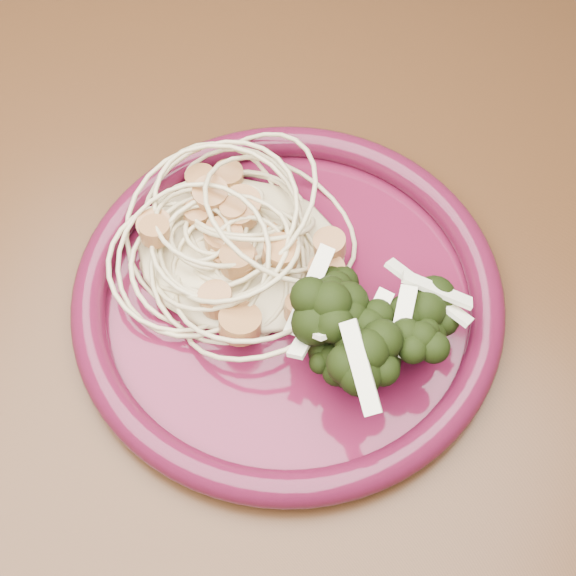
{
  "coord_description": "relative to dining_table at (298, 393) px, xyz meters",
  "views": [
    {
      "loc": [
        0.09,
        -0.23,
        1.22
      ],
      "look_at": [
        -0.02,
        0.02,
        0.77
      ],
      "focal_mm": 50.0,
      "sensor_mm": 36.0,
      "label": 1
    }
  ],
  "objects": [
    {
      "name": "spaghetti_pile",
      "position": [
        -0.06,
        0.04,
        0.12
      ],
      "size": [
        0.18,
        0.17,
        0.03
      ],
      "primitive_type": "ellipsoid",
      "rotation": [
        0.0,
        0.0,
        -0.39
      ],
      "color": "beige",
      "rests_on": "dinner_plate"
    },
    {
      "name": "dinner_plate",
      "position": [
        -0.02,
        0.02,
        0.11
      ],
      "size": [
        0.38,
        0.38,
        0.02
      ],
      "rotation": [
        0.0,
        0.0,
        -0.39
      ],
      "color": "#530F27",
      "rests_on": "dining_table"
    },
    {
      "name": "scallop_cluster",
      "position": [
        -0.06,
        0.04,
        0.16
      ],
      "size": [
        0.17,
        0.17,
        0.04
      ],
      "primitive_type": null,
      "rotation": [
        0.0,
        0.0,
        -0.39
      ],
      "color": "#B87F49",
      "rests_on": "spaghetti_pile"
    },
    {
      "name": "onion_garnish",
      "position": [
        0.04,
        -0.0,
        0.16
      ],
      "size": [
        0.09,
        0.11,
        0.05
      ],
      "primitive_type": null,
      "rotation": [
        0.0,
        0.0,
        -0.39
      ],
      "color": "white",
      "rests_on": "broccoli_pile"
    },
    {
      "name": "broccoli_pile",
      "position": [
        0.04,
        -0.0,
        0.13
      ],
      "size": [
        0.14,
        0.17,
        0.05
      ],
      "primitive_type": "ellipsoid",
      "rotation": [
        0.0,
        0.0,
        -0.39
      ],
      "color": "black",
      "rests_on": "dinner_plate"
    },
    {
      "name": "dining_table",
      "position": [
        0.0,
        0.0,
        0.0
      ],
      "size": [
        1.2,
        0.8,
        0.75
      ],
      "color": "#472814",
      "rests_on": "ground"
    }
  ]
}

